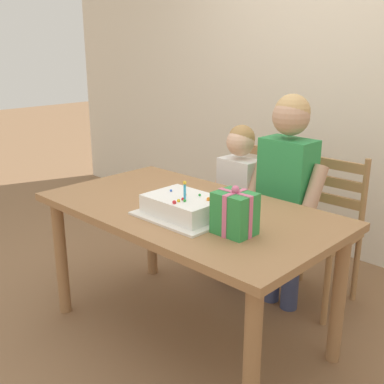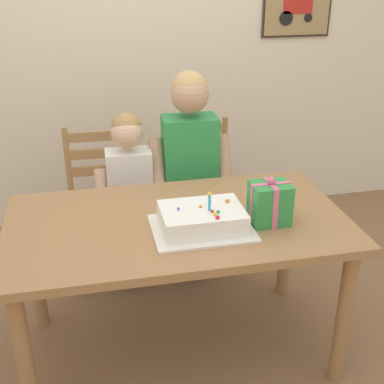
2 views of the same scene
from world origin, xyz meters
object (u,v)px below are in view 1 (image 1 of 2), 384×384
Objects in this scene: child_older at (287,183)px; child_younger at (239,192)px; gift_box_red_large at (235,213)px; chair_left at (240,207)px; birthday_cake at (184,207)px; chair_right at (320,230)px; dining_table at (188,224)px.

child_older is 1.19× the size of child_younger.
chair_left is at bearing 126.70° from gift_box_red_large.
birthday_cake is 1.04m from chair_right.
dining_table is at bearing 127.80° from birthday_cake.
child_older is at bearing 105.86° from gift_box_red_large.
chair_left is at bearing -180.00° from chair_right.
birthday_cake is 0.48× the size of chair_left.
chair_right is at bearing 0.00° from chair_left.
gift_box_red_large reaches higher than birthday_cake.
gift_box_red_large is at bearing -84.67° from chair_right.
dining_table is at bearing 164.61° from gift_box_red_large.
child_younger is (-0.35, 0.00, -0.13)m from child_older.
birthday_cake is 0.79m from child_younger.
chair_left is at bearing 112.63° from birthday_cake.
birthday_cake is at bearing -67.37° from chair_left.
child_older is (0.10, 0.74, -0.01)m from birthday_cake.
birthday_cake is (0.09, -0.11, 0.15)m from dining_table.
chair_left is 0.85× the size of child_younger.
child_younger reaches higher than gift_box_red_large.
chair_left is at bearing 156.47° from child_older.
chair_left reaches higher than dining_table.
gift_box_red_large is 1.03m from chair_right.
child_older is at bearing 82.06° from birthday_cake.
chair_left is (-0.71, 0.95, -0.38)m from gift_box_red_large.
chair_right is (-0.09, 0.95, -0.38)m from gift_box_red_large.
chair_left is 0.63m from child_older.
chair_left is 1.00× the size of chair_right.
dining_table is 1.70× the size of chair_left.
chair_right reaches higher than dining_table.
child_older reaches higher than child_younger.
chair_right is (0.62, 0.00, 0.00)m from chair_left.
birthday_cake is 0.40× the size of child_younger.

